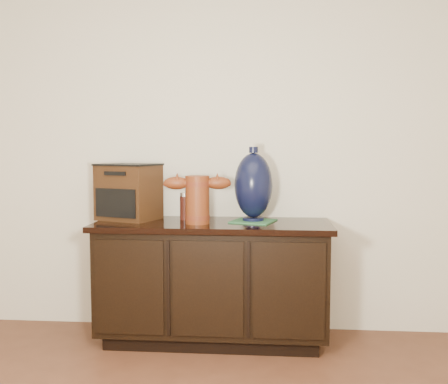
# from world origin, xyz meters

# --- Properties ---
(room) EXTENTS (5.00, 5.00, 5.00)m
(room) POSITION_xyz_m (0.00, 0.00, 1.30)
(room) COLOR #57301E
(room) RESTS_ON ground
(sideboard) EXTENTS (1.46, 0.56, 0.75)m
(sideboard) POSITION_xyz_m (0.00, 2.23, 0.39)
(sideboard) COLOR black
(sideboard) RESTS_ON ground
(terracotta_vessel) EXTENTS (0.41, 0.17, 0.29)m
(terracotta_vessel) POSITION_xyz_m (-0.09, 2.16, 0.92)
(terracotta_vessel) COLOR brown
(terracotta_vessel) RESTS_ON sideboard
(tv_radio) EXTENTS (0.44, 0.39, 0.36)m
(tv_radio) POSITION_xyz_m (-0.55, 2.31, 0.93)
(tv_radio) COLOR #381F0E
(tv_radio) RESTS_ON sideboard
(green_mat) EXTENTS (0.31, 0.31, 0.01)m
(green_mat) POSITION_xyz_m (0.25, 2.27, 0.76)
(green_mat) COLOR #316D3F
(green_mat) RESTS_ON sideboard
(lamp_base) EXTENTS (0.29, 0.29, 0.46)m
(lamp_base) POSITION_xyz_m (0.25, 2.27, 0.98)
(lamp_base) COLOR black
(lamp_base) RESTS_ON green_mat
(spray_can) EXTENTS (0.06, 0.06, 0.18)m
(spray_can) POSITION_xyz_m (-0.19, 2.32, 0.84)
(spray_can) COLOR #611C10
(spray_can) RESTS_ON sideboard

